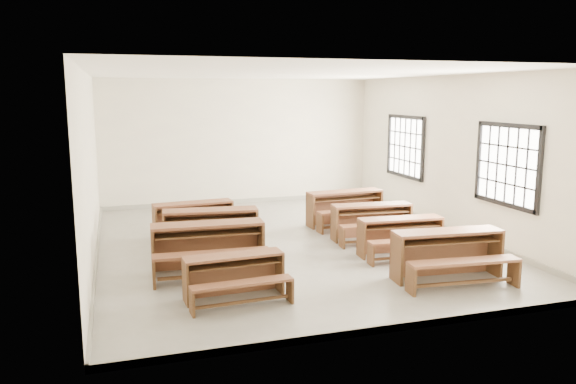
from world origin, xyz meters
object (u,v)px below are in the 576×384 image
object	(u,v)px
desk_set_0	(235,273)
desk_set_1	(208,244)
desk_set_4	(449,251)
desk_set_7	(346,205)
desk_set_3	(194,217)
desk_set_2	(211,227)
desk_set_5	(401,234)
desk_set_6	(372,219)

from	to	relation	value
desk_set_0	desk_set_1	xyz separation A→B (m)	(-0.15, 1.27, 0.10)
desk_set_4	desk_set_7	bearing A→B (deg)	95.92
desk_set_3	desk_set_7	xyz separation A→B (m)	(3.29, 0.07, 0.03)
desk_set_0	desk_set_4	distance (m)	3.31
desk_set_0	desk_set_2	world-z (taller)	desk_set_2
desk_set_5	desk_set_3	bearing A→B (deg)	148.39
desk_set_2	desk_set_4	size ratio (longest dim) A/B	1.01
desk_set_6	desk_set_0	bearing A→B (deg)	-139.67
desk_set_1	desk_set_2	distance (m)	1.23
desk_set_2	desk_set_7	distance (m)	3.35
desk_set_1	desk_set_6	xyz separation A→B (m)	(3.40, 1.08, -0.06)
desk_set_2	desk_set_3	bearing A→B (deg)	104.21
desk_set_3	desk_set_4	distance (m)	5.04
desk_set_7	desk_set_2	bearing A→B (deg)	-163.17
desk_set_0	desk_set_4	size ratio (longest dim) A/B	0.81
desk_set_2	desk_set_7	size ratio (longest dim) A/B	1.04
desk_set_1	desk_set_2	bearing A→B (deg)	81.38
desk_set_3	desk_set_0	bearing A→B (deg)	-94.42
desk_set_0	desk_set_1	distance (m)	1.29
desk_set_7	desk_set_6	bearing A→B (deg)	-92.83
desk_set_3	desk_set_6	size ratio (longest dim) A/B	1.01
desk_set_1	desk_set_4	world-z (taller)	desk_set_1
desk_set_0	desk_set_3	bearing A→B (deg)	87.65
desk_set_5	desk_set_7	world-z (taller)	desk_set_7
desk_set_0	desk_set_3	distance (m)	3.58
desk_set_0	desk_set_4	xyz separation A→B (m)	(3.31, -0.17, 0.08)
desk_set_5	desk_set_7	bearing A→B (deg)	94.47
desk_set_2	desk_set_4	xyz separation A→B (m)	(3.22, -2.66, -0.00)
desk_set_6	desk_set_3	bearing A→B (deg)	164.08
desk_set_6	desk_set_7	world-z (taller)	desk_set_7
desk_set_0	desk_set_2	xyz separation A→B (m)	(0.09, 2.48, 0.08)
desk_set_0	desk_set_2	distance (m)	2.48
desk_set_3	desk_set_2	bearing A→B (deg)	-87.47
desk_set_2	desk_set_3	size ratio (longest dim) A/B	1.09
desk_set_0	desk_set_2	size ratio (longest dim) A/B	0.80
desk_set_6	desk_set_7	size ratio (longest dim) A/B	0.95
desk_set_0	desk_set_6	distance (m)	4.01
desk_set_0	desk_set_4	bearing A→B (deg)	-6.41
desk_set_1	desk_set_7	size ratio (longest dim) A/B	1.06
desk_set_2	desk_set_5	bearing A→B (deg)	-15.81
desk_set_0	desk_set_1	bearing A→B (deg)	93.56
desk_set_4	desk_set_2	bearing A→B (deg)	145.20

